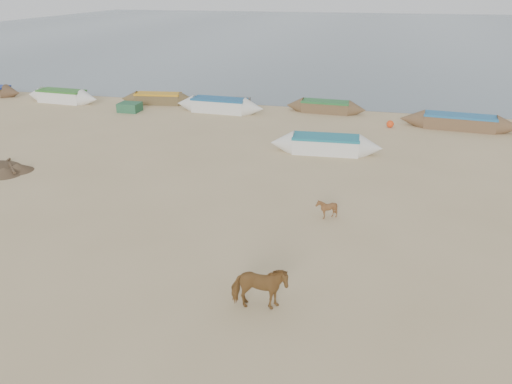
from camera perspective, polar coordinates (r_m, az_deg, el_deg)
ground at (r=15.54m, az=-3.56°, el=-9.00°), size 140.00×140.00×0.00m
sea at (r=95.00m, az=11.84°, el=17.49°), size 160.00×160.00×0.00m
cow_adult at (r=13.56m, az=0.38°, el=-10.90°), size 1.65×0.94×1.32m
calf_front at (r=18.79m, az=8.07°, el=-1.90°), size 0.81×0.75×0.79m
near_canoe at (r=26.14m, az=7.97°, el=5.41°), size 5.85×1.70×0.89m
waterline_canoes at (r=33.51m, az=5.79°, el=9.36°), size 56.21×3.95×0.95m
beach_clutter at (r=33.04m, az=14.62°, el=8.32°), size 45.93×4.48×0.64m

